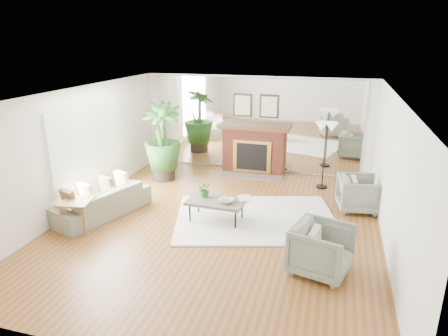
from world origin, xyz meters
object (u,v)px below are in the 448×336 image
(sofa, at_px, (102,202))
(armchair_back, at_px, (358,194))
(coffee_table, at_px, (216,202))
(armchair_front, at_px, (322,249))
(side_table, at_px, (77,206))
(potted_ficus, at_px, (162,139))
(fireplace, at_px, (253,148))
(floor_lamp, at_px, (326,132))

(sofa, bearing_deg, armchair_back, 127.50)
(coffee_table, relative_size, armchair_front, 1.33)
(coffee_table, distance_m, armchair_front, 2.41)
(side_table, height_order, potted_ficus, potted_ficus)
(armchair_front, xyz_separation_m, potted_ficus, (-4.04, 3.23, 0.65))
(armchair_back, relative_size, armchair_front, 0.94)
(coffee_table, bearing_deg, fireplace, 88.65)
(sofa, xyz_separation_m, potted_ficus, (0.30, 2.32, 0.75))
(side_table, bearing_deg, armchair_back, 25.54)
(coffee_table, height_order, side_table, side_table)
(armchair_back, bearing_deg, floor_lamp, 25.06)
(sofa, relative_size, floor_lamp, 1.25)
(fireplace, xyz_separation_m, armchair_front, (1.98, -4.39, -0.27))
(coffee_table, xyz_separation_m, sofa, (-2.29, -0.36, -0.11))
(sofa, bearing_deg, floor_lamp, 142.63)
(side_table, distance_m, potted_ficus, 3.11)
(potted_ficus, relative_size, floor_lamp, 1.22)
(fireplace, height_order, side_table, fireplace)
(fireplace, xyz_separation_m, armchair_back, (2.60, -1.81, -0.30))
(armchair_back, distance_m, potted_ficus, 4.75)
(coffee_table, bearing_deg, floor_lamp, 52.08)
(armchair_front, distance_m, side_table, 4.40)
(side_table, relative_size, floor_lamp, 0.38)
(fireplace, distance_m, coffee_table, 3.14)
(sofa, distance_m, floor_lamp, 5.16)
(side_table, bearing_deg, coffee_table, 24.83)
(coffee_table, distance_m, sofa, 2.32)
(potted_ficus, bearing_deg, sofa, -97.43)
(coffee_table, height_order, floor_lamp, floor_lamp)
(fireplace, height_order, potted_ficus, fireplace)
(sofa, bearing_deg, side_table, 14.88)
(armchair_front, bearing_deg, armchair_back, 2.05)
(armchair_front, relative_size, side_table, 1.39)
(sofa, relative_size, potted_ficus, 1.03)
(armchair_front, bearing_deg, side_table, 103.13)
(potted_ficus, bearing_deg, armchair_back, -7.93)
(coffee_table, relative_size, armchair_back, 1.41)
(sofa, xyz_separation_m, side_table, (-0.05, -0.72, 0.21))
(fireplace, relative_size, potted_ficus, 1.05)
(fireplace, xyz_separation_m, coffee_table, (-0.07, -3.13, -0.25))
(sofa, bearing_deg, coffee_table, 117.83)
(side_table, bearing_deg, sofa, 86.02)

